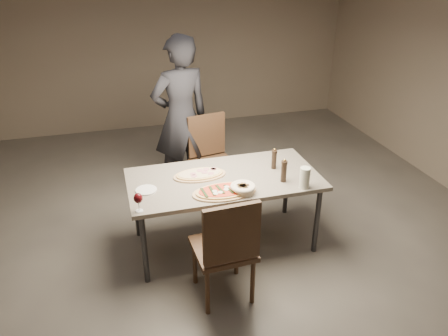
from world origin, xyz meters
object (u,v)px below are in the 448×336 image
object	(u,v)px
zucchini_pizza	(224,191)
diner	(181,118)
carafe	(305,178)
chair_near	(227,246)
pepper_mill_left	(284,171)
chair_far	(211,154)
dining_table	(224,183)
ham_pizza	(200,174)
bread_basket	(243,188)

from	to	relation	value
zucchini_pizza	diner	distance (m)	1.47
carafe	chair_near	size ratio (longest dim) A/B	0.20
zucchini_pizza	pepper_mill_left	size ratio (longest dim) A/B	2.52
chair_far	diner	bearing A→B (deg)	-47.96
dining_table	chair_far	bearing A→B (deg)	83.50
ham_pizza	chair_far	world-z (taller)	chair_far
dining_table	chair_near	bearing A→B (deg)	-104.26
dining_table	diner	world-z (taller)	diner
diner	chair_near	bearing A→B (deg)	76.04
ham_pizza	carafe	bearing A→B (deg)	-25.99
pepper_mill_left	chair_far	world-z (taller)	chair_far
dining_table	carafe	distance (m)	0.76
ham_pizza	bread_basket	world-z (taller)	bread_basket
dining_table	diner	bearing A→B (deg)	98.96
bread_basket	carafe	distance (m)	0.57
bread_basket	chair_near	xyz separation A→B (m)	(-0.28, -0.46, -0.23)
zucchini_pizza	chair_near	distance (m)	0.56
diner	zucchini_pizza	bearing A→B (deg)	80.78
dining_table	bread_basket	bearing A→B (deg)	-75.86
carafe	chair_near	world-z (taller)	chair_near
pepper_mill_left	zucchini_pizza	bearing A→B (deg)	-174.18
ham_pizza	zucchini_pizza	bearing A→B (deg)	-66.87
dining_table	carafe	bearing A→B (deg)	-30.57
zucchini_pizza	ham_pizza	bearing A→B (deg)	110.21
zucchini_pizza	bread_basket	xyz separation A→B (m)	(0.16, -0.04, 0.03)
pepper_mill_left	carafe	world-z (taller)	pepper_mill_left
pepper_mill_left	chair_far	size ratio (longest dim) A/B	0.23
zucchini_pizza	dining_table	bearing A→B (deg)	74.99
bread_basket	carafe	bearing A→B (deg)	-5.73
carafe	diner	bearing A→B (deg)	118.07
zucchini_pizza	chair_far	bearing A→B (deg)	81.46
dining_table	chair_far	world-z (taller)	chair_far
chair_far	dining_table	bearing A→B (deg)	73.85
diner	pepper_mill_left	bearing A→B (deg)	102.90
ham_pizza	diner	xyz separation A→B (m)	(0.03, 1.08, 0.18)
ham_pizza	diner	distance (m)	1.10
dining_table	carafe	size ratio (longest dim) A/B	9.13
zucchini_pizza	diner	size ratio (longest dim) A/B	0.31
zucchini_pizza	diner	xyz separation A→B (m)	(-0.11, 1.45, 0.18)
dining_table	diner	size ratio (longest dim) A/B	0.95
ham_pizza	dining_table	bearing A→B (deg)	-20.41
zucchini_pizza	diner	world-z (taller)	diner
zucchini_pizza	bread_basket	size ratio (longest dim) A/B	2.58
pepper_mill_left	chair_near	distance (m)	0.95
bread_basket	diner	bearing A→B (deg)	100.10
zucchini_pizza	carafe	xyz separation A→B (m)	(0.72, -0.10, 0.08)
bread_basket	diner	size ratio (longest dim) A/B	0.12
chair_near	carafe	bearing A→B (deg)	22.72
zucchini_pizza	bread_basket	world-z (taller)	bread_basket
pepper_mill_left	dining_table	bearing A→B (deg)	156.51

